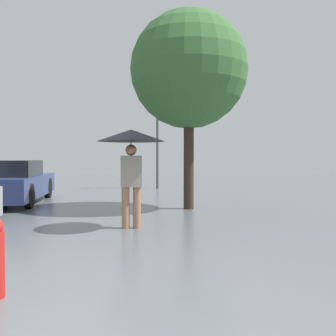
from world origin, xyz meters
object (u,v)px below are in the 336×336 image
(pedestrian, at_px, (131,145))
(tree, at_px, (189,70))
(street_lamp, at_px, (157,122))
(parked_car_farthest, at_px, (14,183))

(pedestrian, height_order, tree, tree)
(pedestrian, distance_m, street_lamp, 9.53)
(tree, bearing_deg, street_lamp, 90.85)
(street_lamp, bearing_deg, tree, -89.15)
(tree, bearing_deg, parked_car_farthest, 158.06)
(street_lamp, bearing_deg, pedestrian, -99.33)
(tree, distance_m, street_lamp, 6.76)
(pedestrian, distance_m, tree, 3.69)
(parked_car_farthest, bearing_deg, tree, -21.94)
(parked_car_farthest, relative_size, street_lamp, 1.01)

